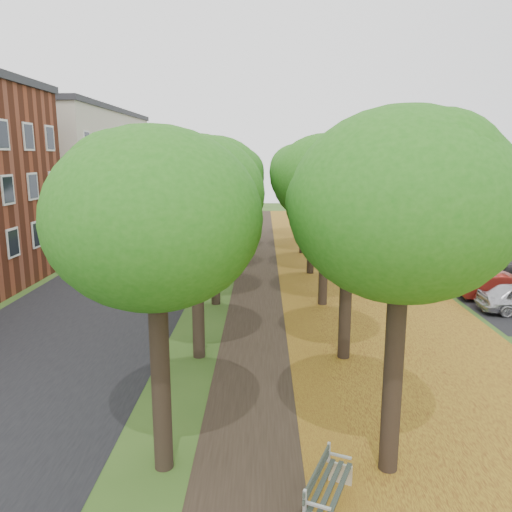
{
  "coord_description": "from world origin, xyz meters",
  "views": [
    {
      "loc": [
        -0.09,
        -9.59,
        6.59
      ],
      "look_at": [
        -0.37,
        10.56,
        2.5
      ],
      "focal_mm": 35.0,
      "sensor_mm": 36.0,
      "label": 1
    }
  ],
  "objects_px": {
    "car_grey": "(484,269)",
    "car_white": "(443,253)",
    "bench": "(327,487)",
    "car_red": "(504,287)"
  },
  "relations": [
    {
      "from": "car_grey",
      "to": "car_white",
      "type": "xyz_separation_m",
      "value": [
        -0.59,
        4.49,
        0.0
      ]
    },
    {
      "from": "bench",
      "to": "car_white",
      "type": "height_order",
      "value": "car_white"
    },
    {
      "from": "car_red",
      "to": "car_grey",
      "type": "distance_m",
      "value": 3.54
    },
    {
      "from": "car_red",
      "to": "car_grey",
      "type": "relative_size",
      "value": 0.83
    },
    {
      "from": "car_red",
      "to": "car_white",
      "type": "bearing_deg",
      "value": 5.5
    },
    {
      "from": "car_red",
      "to": "car_white",
      "type": "distance_m",
      "value": 7.98
    },
    {
      "from": "car_red",
      "to": "car_grey",
      "type": "bearing_deg",
      "value": -4.02
    },
    {
      "from": "bench",
      "to": "car_grey",
      "type": "distance_m",
      "value": 20.26
    },
    {
      "from": "car_red",
      "to": "car_white",
      "type": "xyz_separation_m",
      "value": [
        0.0,
        7.98,
        0.04
      ]
    },
    {
      "from": "car_red",
      "to": "car_white",
      "type": "height_order",
      "value": "car_white"
    }
  ]
}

